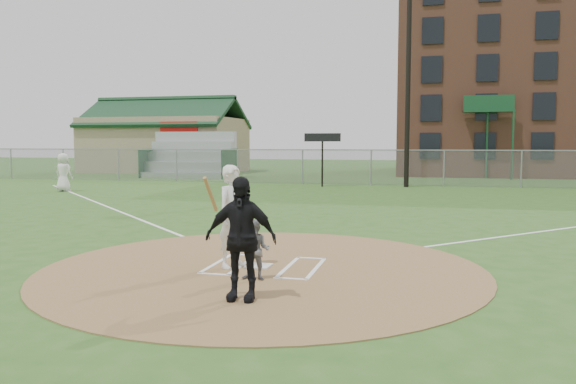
% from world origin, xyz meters
% --- Properties ---
extents(ground, '(140.00, 140.00, 0.00)m').
position_xyz_m(ground, '(0.00, 0.00, 0.00)').
color(ground, '#2B531C').
rests_on(ground, ground).
extents(dirt_circle, '(8.40, 8.40, 0.02)m').
position_xyz_m(dirt_circle, '(0.00, 0.00, 0.01)').
color(dirt_circle, olive).
rests_on(dirt_circle, ground).
extents(home_plate, '(0.47, 0.47, 0.03)m').
position_xyz_m(home_plate, '(-0.11, 0.05, 0.04)').
color(home_plate, silver).
rests_on(home_plate, dirt_circle).
extents(foul_line_third, '(17.04, 17.04, 0.01)m').
position_xyz_m(foul_line_third, '(-9.00, 9.00, 0.01)').
color(foul_line_third, white).
rests_on(foul_line_third, ground).
extents(catcher, '(0.52, 0.41, 1.05)m').
position_xyz_m(catcher, '(0.15, -0.96, 0.55)').
color(catcher, slate).
rests_on(catcher, dirt_circle).
extents(umpire, '(1.12, 0.51, 1.88)m').
position_xyz_m(umpire, '(0.28, -2.18, 0.96)').
color(umpire, black).
rests_on(umpire, dirt_circle).
extents(ondeck_player, '(0.97, 0.68, 1.89)m').
position_xyz_m(ondeck_player, '(-14.40, 14.15, 0.94)').
color(ondeck_player, white).
rests_on(ondeck_player, ground).
extents(batters_boxes, '(2.08, 1.88, 0.01)m').
position_xyz_m(batters_boxes, '(0.00, 0.15, 0.03)').
color(batters_boxes, white).
rests_on(batters_boxes, dirt_circle).
extents(batter_at_plate, '(0.76, 1.13, 1.96)m').
position_xyz_m(batter_at_plate, '(-0.56, -0.09, 1.00)').
color(batter_at_plate, silver).
rests_on(batter_at_plate, dirt_circle).
extents(outfield_fence, '(56.08, 0.08, 2.03)m').
position_xyz_m(outfield_fence, '(0.00, 22.00, 1.02)').
color(outfield_fence, slate).
rests_on(outfield_fence, ground).
extents(bleachers, '(6.08, 3.20, 3.20)m').
position_xyz_m(bleachers, '(-13.00, 26.20, 1.59)').
color(bleachers, '#B7BABF').
rests_on(bleachers, ground).
extents(clubhouse, '(12.20, 8.71, 6.23)m').
position_xyz_m(clubhouse, '(-18.00, 32.99, 2.39)').
color(clubhouse, tan).
rests_on(clubhouse, ground).
extents(light_pole, '(1.20, 0.30, 12.22)m').
position_xyz_m(light_pole, '(2.00, 21.00, 6.61)').
color(light_pole, black).
rests_on(light_pole, ground).
extents(scoreboard_sign, '(2.00, 0.10, 2.93)m').
position_xyz_m(scoreboard_sign, '(-2.50, 20.20, 2.39)').
color(scoreboard_sign, black).
rests_on(scoreboard_sign, ground).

